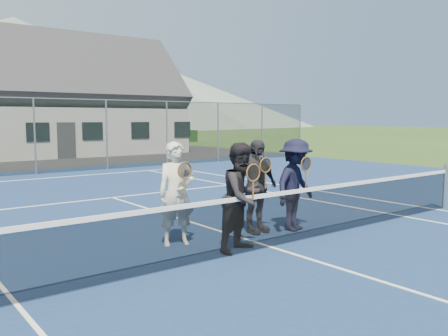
# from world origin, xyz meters

# --- Properties ---
(court_surface) EXTENTS (30.00, 30.00, 0.02)m
(court_surface) POSITION_xyz_m (0.00, 0.00, 0.01)
(court_surface) COLOR navy
(court_surface) RESTS_ON ground
(hill_centre) EXTENTS (120.00, 120.00, 22.00)m
(hill_centre) POSITION_xyz_m (20.00, 95.00, 11.00)
(hill_centre) COLOR slate
(hill_centre) RESTS_ON ground
(hill_east) EXTENTS (90.00, 90.00, 14.00)m
(hill_east) POSITION_xyz_m (55.00, 95.00, 7.00)
(hill_east) COLOR slate
(hill_east) RESTS_ON ground
(court_markings) EXTENTS (11.03, 23.83, 0.01)m
(court_markings) POSITION_xyz_m (0.00, 0.00, 0.02)
(court_markings) COLOR white
(court_markings) RESTS_ON court_surface
(tennis_net) EXTENTS (11.68, 0.08, 1.10)m
(tennis_net) POSITION_xyz_m (0.00, 0.00, 0.54)
(tennis_net) COLOR slate
(tennis_net) RESTS_ON ground
(perimeter_fence) EXTENTS (30.07, 0.07, 3.02)m
(perimeter_fence) POSITION_xyz_m (0.00, 13.50, 1.52)
(perimeter_fence) COLOR slate
(perimeter_fence) RESTS_ON ground
(clubhouse) EXTENTS (15.60, 8.20, 7.70)m
(clubhouse) POSITION_xyz_m (4.00, 24.00, 3.99)
(clubhouse) COLOR silver
(clubhouse) RESTS_ON ground
(tree_d) EXTENTS (3.20, 3.20, 7.77)m
(tree_d) POSITION_xyz_m (12.00, 33.00, 5.79)
(tree_d) COLOR #351E13
(tree_d) RESTS_ON ground
(tree_e) EXTENTS (3.20, 3.20, 7.77)m
(tree_e) POSITION_xyz_m (18.00, 33.00, 5.79)
(tree_e) COLOR #3C2216
(tree_e) RESTS_ON ground
(player_a) EXTENTS (0.75, 0.61, 1.80)m
(player_a) POSITION_xyz_m (-1.18, 1.12, 0.92)
(player_a) COLOR beige
(player_a) RESTS_ON court_surface
(player_b) EXTENTS (1.01, 0.87, 1.80)m
(player_b) POSITION_xyz_m (-0.50, 0.16, 0.92)
(player_b) COLOR black
(player_b) RESTS_ON court_surface
(player_c) EXTENTS (1.07, 0.52, 1.80)m
(player_c) POSITION_xyz_m (0.49, 0.95, 0.92)
(player_c) COLOR #28272D
(player_c) RESTS_ON court_surface
(player_d) EXTENTS (1.30, 0.94, 1.80)m
(player_d) POSITION_xyz_m (1.25, 0.63, 0.92)
(player_d) COLOR black
(player_d) RESTS_ON court_surface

